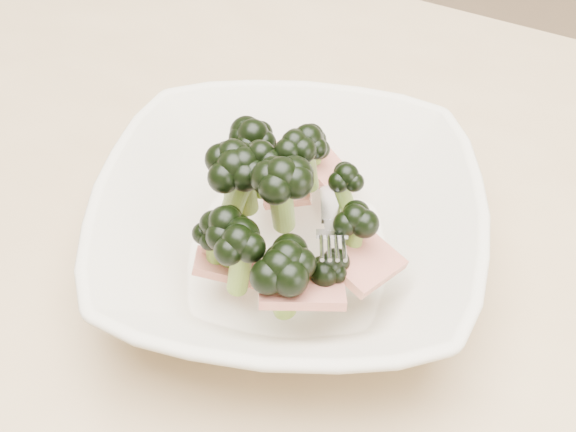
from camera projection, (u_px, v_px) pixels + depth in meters
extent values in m
cube|color=tan|center=(286.00, 279.00, 0.62)|extent=(1.20, 0.80, 0.04)
cylinder|color=tan|center=(78.00, 159.00, 1.28)|extent=(0.06, 0.06, 0.71)
imported|color=beige|center=(288.00, 231.00, 0.58)|extent=(0.36, 0.36, 0.07)
cylinder|color=olive|center=(227.00, 249.00, 0.54)|extent=(0.02, 0.02, 0.04)
ellipsoid|color=black|center=(225.00, 223.00, 0.53)|extent=(0.04, 0.04, 0.03)
cylinder|color=olive|center=(240.00, 269.00, 0.53)|extent=(0.02, 0.01, 0.05)
ellipsoid|color=black|center=(238.00, 241.00, 0.51)|extent=(0.04, 0.04, 0.03)
cylinder|color=olive|center=(214.00, 250.00, 0.55)|extent=(0.02, 0.02, 0.03)
ellipsoid|color=black|center=(212.00, 230.00, 0.53)|extent=(0.03, 0.03, 0.02)
cylinder|color=olive|center=(329.00, 282.00, 0.54)|extent=(0.02, 0.02, 0.03)
ellipsoid|color=black|center=(330.00, 265.00, 0.52)|extent=(0.03, 0.03, 0.02)
cylinder|color=olive|center=(287.00, 284.00, 0.53)|extent=(0.03, 0.02, 0.04)
ellipsoid|color=black|center=(287.00, 258.00, 0.51)|extent=(0.04, 0.04, 0.03)
cylinder|color=olive|center=(282.00, 207.00, 0.53)|extent=(0.02, 0.03, 0.05)
ellipsoid|color=black|center=(282.00, 175.00, 0.51)|extent=(0.04, 0.04, 0.03)
cylinder|color=olive|center=(345.00, 199.00, 0.57)|extent=(0.02, 0.01, 0.04)
ellipsoid|color=black|center=(347.00, 175.00, 0.55)|extent=(0.03, 0.03, 0.02)
cylinder|color=olive|center=(294.00, 170.00, 0.55)|extent=(0.02, 0.02, 0.04)
ellipsoid|color=black|center=(294.00, 143.00, 0.54)|extent=(0.03, 0.03, 0.02)
cylinder|color=olive|center=(235.00, 187.00, 0.56)|extent=(0.02, 0.03, 0.05)
ellipsoid|color=black|center=(233.00, 155.00, 0.54)|extent=(0.04, 0.04, 0.03)
cylinder|color=olive|center=(353.00, 243.00, 0.55)|extent=(0.01, 0.02, 0.04)
ellipsoid|color=black|center=(355.00, 218.00, 0.53)|extent=(0.03, 0.03, 0.02)
cylinder|color=olive|center=(280.00, 293.00, 0.52)|extent=(0.02, 0.02, 0.04)
ellipsoid|color=black|center=(279.00, 266.00, 0.50)|extent=(0.04, 0.04, 0.03)
cylinder|color=olive|center=(307.00, 169.00, 0.57)|extent=(0.02, 0.03, 0.05)
ellipsoid|color=black|center=(308.00, 139.00, 0.55)|extent=(0.03, 0.03, 0.03)
cylinder|color=olive|center=(313.00, 163.00, 0.62)|extent=(0.02, 0.02, 0.03)
ellipsoid|color=black|center=(314.00, 143.00, 0.60)|extent=(0.03, 0.03, 0.02)
cylinder|color=olive|center=(246.00, 191.00, 0.55)|extent=(0.02, 0.02, 0.04)
ellipsoid|color=black|center=(244.00, 163.00, 0.53)|extent=(0.04, 0.04, 0.03)
cylinder|color=olive|center=(236.00, 199.00, 0.56)|extent=(0.03, 0.02, 0.05)
ellipsoid|color=black|center=(234.00, 167.00, 0.53)|extent=(0.04, 0.04, 0.03)
cylinder|color=olive|center=(262.00, 178.00, 0.55)|extent=(0.02, 0.02, 0.04)
ellipsoid|color=black|center=(261.00, 154.00, 0.54)|extent=(0.03, 0.03, 0.03)
cylinder|color=olive|center=(254.00, 162.00, 0.59)|extent=(0.02, 0.03, 0.04)
ellipsoid|color=black|center=(253.00, 135.00, 0.58)|extent=(0.04, 0.04, 0.03)
cube|color=maroon|center=(288.00, 187.00, 0.60)|extent=(0.05, 0.04, 0.02)
cube|color=maroon|center=(227.00, 237.00, 0.56)|extent=(0.03, 0.04, 0.01)
cube|color=maroon|center=(266.00, 160.00, 0.61)|extent=(0.05, 0.04, 0.02)
cube|color=maroon|center=(302.00, 293.00, 0.52)|extent=(0.06, 0.05, 0.02)
cube|color=maroon|center=(366.00, 264.00, 0.54)|extent=(0.05, 0.06, 0.02)
cube|color=maroon|center=(233.00, 269.00, 0.55)|extent=(0.06, 0.04, 0.02)
cube|color=maroon|center=(325.00, 168.00, 0.62)|extent=(0.06, 0.05, 0.03)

